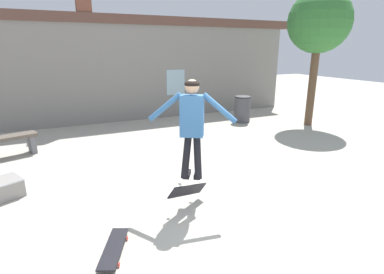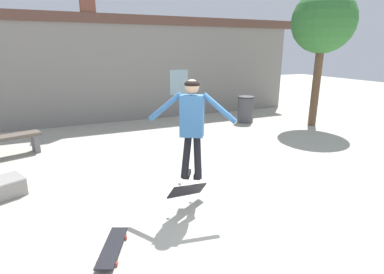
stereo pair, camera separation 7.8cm
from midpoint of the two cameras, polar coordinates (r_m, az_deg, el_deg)
name	(u,v)px [view 1 (the left image)]	position (r m, az deg, el deg)	size (l,w,h in m)	color
ground_plane	(231,216)	(4.69, 7.04, -14.80)	(40.00, 40.00, 0.00)	#B2AD9E
building_backdrop	(123,67)	(10.67, -13.23, 12.78)	(13.47, 0.52, 4.50)	gray
tree_right	(319,23)	(10.41, 22.86, 19.40)	(1.89, 1.89, 4.16)	brown
trash_bin	(242,109)	(10.39, 9.36, 5.37)	(0.57, 0.57, 0.88)	#47474C
skater	(192,121)	(4.42, -0.50, 3.11)	(1.17, 0.76, 1.51)	teal
skateboard_flipping	(188,190)	(4.74, -1.24, -10.09)	(0.82, 0.48, 0.43)	black
skateboard_resting	(114,248)	(4.06, -15.26, -19.70)	(0.52, 0.83, 0.08)	black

